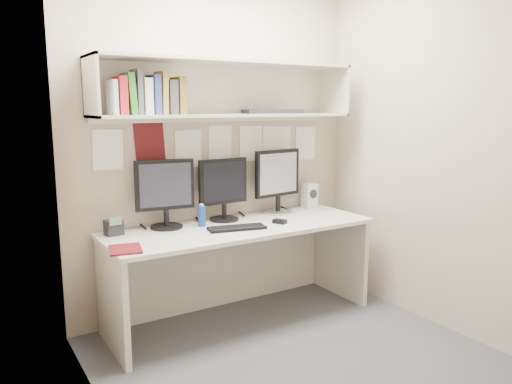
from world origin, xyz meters
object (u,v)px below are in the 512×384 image
monitor_center (223,187)px  desk_phone (114,227)px  speaker (309,195)px  maroon_notebook (125,249)px  monitor_right (278,179)px  desk (241,272)px  keyboard (237,228)px  monitor_left (165,191)px

monitor_center → desk_phone: monitor_center is taller
speaker → maroon_notebook: size_ratio=0.93×
monitor_right → desk_phone: size_ratio=3.83×
desk → keyboard: size_ratio=4.89×
desk → monitor_left: bearing=156.0°
desk → monitor_right: 0.83m
monitor_center → desk_phone: size_ratio=3.50×
monitor_left → monitor_center: (0.47, 0.00, -0.01)m
desk → monitor_center: size_ratio=4.21×
speaker → desk_phone: size_ratio=1.58×
monitor_center → monitor_left: bearing=177.0°
maroon_notebook → desk_phone: desk_phone is taller
monitor_center → maroon_notebook: monitor_center is taller
monitor_center → maroon_notebook: size_ratio=2.06×
speaker → maroon_notebook: bearing=-165.5°
keyboard → maroon_notebook: keyboard is taller
monitor_left → monitor_right: (0.97, -0.00, 0.01)m
keyboard → maroon_notebook: (-0.84, -0.10, -0.00)m
monitor_left → monitor_right: size_ratio=0.95×
maroon_notebook → monitor_left: bearing=56.5°
keyboard → speaker: 0.98m
monitor_left → monitor_center: 0.47m
monitor_left → monitor_center: size_ratio=1.04×
monitor_left → keyboard: 0.58m
desk → maroon_notebook: (-0.92, -0.19, 0.37)m
speaker → monitor_center: bearing=-177.6°
desk_phone → monitor_right: bearing=-6.7°
monitor_right → maroon_notebook: 1.48m
monitor_left → monitor_right: 0.97m
desk → monitor_left: monitor_left is taller
speaker → desk_phone: bearing=-178.3°
monitor_left → keyboard: (0.41, -0.31, -0.26)m
desk → maroon_notebook: size_ratio=8.67×
monitor_left → desk: bearing=-16.5°
monitor_left → monitor_right: bearing=7.4°
maroon_notebook → monitor_center: bearing=37.2°
monitor_right → speaker: (0.35, 0.03, -0.17)m
desk → desk_phone: bearing=166.4°
monitor_left → maroon_notebook: bearing=-128.8°
keyboard → maroon_notebook: 0.84m
desk → maroon_notebook: bearing=-168.3°
monitor_center → speaker: bearing=-1.1°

